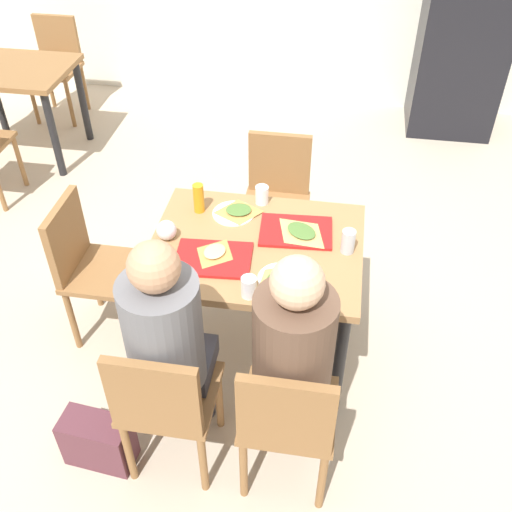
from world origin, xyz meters
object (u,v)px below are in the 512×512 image
(main_table, at_px, (256,260))
(drink_fridge, at_px, (468,17))
(paper_plate_near_edge, at_px, (282,279))
(pizza_slice_a, at_px, (215,252))
(chair_left_end, at_px, (89,261))
(person_in_brown_jacket, at_px, (294,353))
(background_table, at_px, (14,83))
(plastic_cup_a, at_px, (262,195))
(tray_red_near, at_px, (213,259))
(handbag, at_px, (98,441))
(chair_far_side, at_px, (277,193))
(chair_near_left, at_px, (164,401))
(chair_near_right, at_px, (287,418))
(tray_red_far, at_px, (296,231))
(plastic_cup_b, at_px, (249,287))
(person_in_red, at_px, (168,337))
(pizza_slice_b, at_px, (301,232))
(foil_bundle, at_px, (167,230))
(background_chair_far, at_px, (57,60))
(pizza_slice_c, at_px, (239,211))
(soda_can, at_px, (348,241))
(pizza_slice_d, at_px, (280,278))
(condiment_bottle, at_px, (199,198))
(paper_plate_center, at_px, (234,213))

(main_table, bearing_deg, drink_fridge, 66.13)
(paper_plate_near_edge, xyz_separation_m, pizza_slice_a, (-0.34, 0.11, 0.02))
(chair_left_end, xyz_separation_m, person_in_brown_jacket, (1.16, -0.66, 0.25))
(background_table, bearing_deg, plastic_cup_a, -33.74)
(person_in_brown_jacket, distance_m, tray_red_near, 0.68)
(main_table, relative_size, plastic_cup_a, 10.40)
(pizza_slice_a, relative_size, handbag, 0.64)
(chair_far_side, bearing_deg, chair_near_left, -99.23)
(paper_plate_near_edge, bearing_deg, chair_near_right, -79.68)
(main_table, relative_size, tray_red_far, 2.89)
(tray_red_far, bearing_deg, plastic_cup_b, -108.04)
(person_in_red, relative_size, pizza_slice_b, 4.50)
(main_table, height_order, pizza_slice_a, pizza_slice_a)
(chair_near_right, relative_size, chair_far_side, 1.00)
(pizza_slice_b, bearing_deg, background_table, 144.80)
(plastic_cup_a, relative_size, drink_fridge, 0.05)
(chair_far_side, xyz_separation_m, person_in_brown_jacket, (0.26, -1.46, 0.25))
(tray_red_far, relative_size, paper_plate_near_edge, 1.64)
(paper_plate_near_edge, xyz_separation_m, foil_bundle, (-0.60, 0.21, 0.05))
(plastic_cup_b, xyz_separation_m, background_table, (-2.22, 2.16, -0.18))
(chair_near_right, bearing_deg, pizza_slice_b, 93.09)
(tray_red_near, bearing_deg, background_chair_far, 126.91)
(chair_far_side, height_order, handbag, chair_far_side)
(pizza_slice_c, distance_m, soda_can, 0.61)
(person_in_red, distance_m, soda_can, 0.98)
(pizza_slice_c, height_order, plastic_cup_a, plastic_cup_a)
(paper_plate_near_edge, bearing_deg, foil_bundle, 160.80)
(pizza_slice_c, bearing_deg, pizza_slice_d, -59.80)
(condiment_bottle, bearing_deg, paper_plate_center, 0.00)
(chair_far_side, height_order, plastic_cup_a, chair_far_side)
(plastic_cup_a, height_order, foil_bundle, same)
(condiment_bottle, bearing_deg, tray_red_far, -11.33)
(person_in_brown_jacket, distance_m, pizza_slice_a, 0.70)
(main_table, xyz_separation_m, pizza_slice_c, (-0.13, 0.24, 0.12))
(chair_near_left, height_order, pizza_slice_a, chair_near_left)
(paper_plate_center, relative_size, background_chair_far, 0.26)
(pizza_slice_a, bearing_deg, paper_plate_center, 86.06)
(tray_red_near, bearing_deg, background_table, 135.94)
(background_table, bearing_deg, paper_plate_center, -37.66)
(chair_left_end, bearing_deg, chair_near_left, -51.19)
(condiment_bottle, distance_m, drink_fridge, 3.07)
(chair_near_right, distance_m, background_table, 3.58)
(paper_plate_center, bearing_deg, background_table, 142.34)
(pizza_slice_a, bearing_deg, foil_bundle, 159.51)
(main_table, height_order, chair_near_right, chair_near_right)
(pizza_slice_a, bearing_deg, pizza_slice_d, -20.18)
(person_in_red, bearing_deg, pizza_slice_c, 81.81)
(pizza_slice_d, distance_m, background_chair_far, 3.65)
(chair_near_left, distance_m, foil_bundle, 0.85)
(pizza_slice_d, bearing_deg, pizza_slice_b, 79.69)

